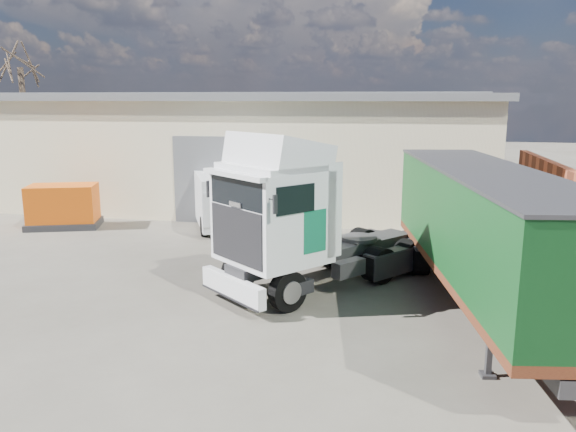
% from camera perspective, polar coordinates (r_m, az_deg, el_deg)
% --- Properties ---
extents(ground, '(120.00, 120.00, 0.00)m').
position_cam_1_polar(ground, '(13.92, -11.54, -9.85)').
color(ground, '#2A2722').
rests_on(ground, ground).
extents(warehouse, '(30.60, 12.60, 5.42)m').
position_cam_1_polar(warehouse, '(30.13, -10.69, 6.99)').
color(warehouse, beige).
rests_on(warehouse, ground).
extents(bare_tree, '(4.00, 4.00, 9.60)m').
position_cam_1_polar(bare_tree, '(39.51, -25.69, 14.80)').
color(bare_tree, '#382B21').
rests_on(bare_tree, ground).
extents(tractor_unit, '(5.86, 6.36, 4.29)m').
position_cam_1_polar(tractor_unit, '(14.86, 0.92, -0.94)').
color(tractor_unit, black).
rests_on(tractor_unit, ground).
extents(box_trailer, '(3.82, 10.70, 3.48)m').
position_cam_1_polar(box_trailer, '(14.12, 19.17, -0.95)').
color(box_trailer, '#2D2D30').
rests_on(box_trailer, ground).
extents(panel_van, '(4.21, 5.76, 2.18)m').
position_cam_1_polar(panel_van, '(22.91, -6.53, 1.79)').
color(panel_van, black).
rests_on(panel_van, ground).
extents(orange_skip, '(3.16, 2.52, 1.72)m').
position_cam_1_polar(orange_skip, '(24.30, -21.84, 0.68)').
color(orange_skip, '#2D2D30').
rests_on(orange_skip, ground).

